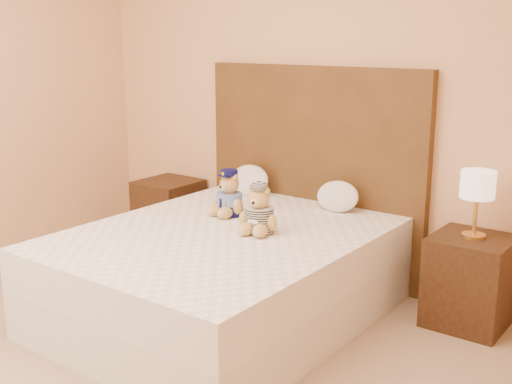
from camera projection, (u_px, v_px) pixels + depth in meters
room_walls at (119, 13)px, 3.00m from camera, size 4.04×4.52×2.72m
bed at (224, 274)px, 3.95m from camera, size 1.60×2.00×0.55m
headboard at (313, 172)px, 4.62m from camera, size 1.75×0.08×1.50m
nightstand_left at (169, 213)px, 5.30m from camera, size 0.45×0.45×0.55m
nightstand_right at (470, 281)px, 3.84m from camera, size 0.45×0.45×0.55m
lamp at (478, 188)px, 3.70m from camera, size 0.20×0.20×0.40m
teddy_police at (229, 193)px, 4.20m from camera, size 0.29×0.28×0.30m
teddy_prisoner at (259, 209)px, 3.83m from camera, size 0.30×0.29×0.29m
pillow_left at (249, 179)px, 4.75m from camera, size 0.34×0.22×0.24m
pillow_right at (338, 195)px, 4.32m from camera, size 0.31×0.20×0.22m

